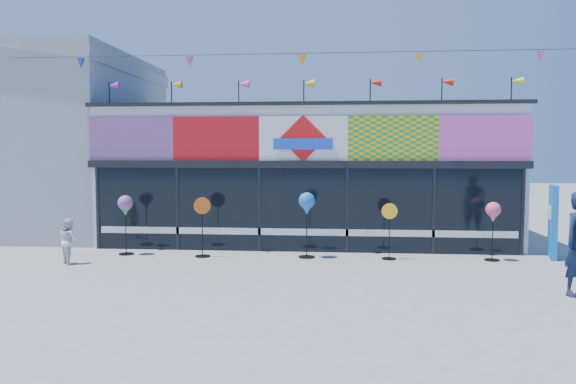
# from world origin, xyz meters

# --- Properties ---
(ground) EXTENTS (80.00, 80.00, 0.00)m
(ground) POSITION_xyz_m (0.00, 0.00, 0.00)
(ground) COLOR gray
(ground) RESTS_ON ground
(kite_shop) EXTENTS (16.00, 5.70, 5.31)m
(kite_shop) POSITION_xyz_m (0.00, 5.94, 2.05)
(kite_shop) COLOR white
(kite_shop) RESTS_ON ground
(neighbour_building) EXTENTS (8.18, 7.20, 6.87)m
(neighbour_building) POSITION_xyz_m (-10.00, 7.00, 3.20)
(neighbour_building) COLOR #96989A
(neighbour_building) RESTS_ON ground
(blue_sign) EXTENTS (0.36, 0.95, 1.88)m
(blue_sign) POSITION_xyz_m (6.47, 3.09, 0.95)
(blue_sign) COLOR blue
(blue_sign) RESTS_ON ground
(spinner_0) EXTENTS (0.40, 0.40, 1.58)m
(spinner_0) POSITION_xyz_m (-4.68, 2.57, 1.27)
(spinner_0) COLOR black
(spinner_0) RESTS_ON ground
(spinner_1) EXTENTS (0.44, 0.40, 1.56)m
(spinner_1) POSITION_xyz_m (-2.56, 2.44, 0.82)
(spinner_1) COLOR black
(spinner_1) RESTS_ON ground
(spinner_2) EXTENTS (0.43, 0.43, 1.70)m
(spinner_2) POSITION_xyz_m (0.15, 2.57, 1.36)
(spinner_2) COLOR black
(spinner_2) RESTS_ON ground
(spinner_3) EXTENTS (0.40, 0.37, 1.43)m
(spinner_3) POSITION_xyz_m (2.26, 2.53, 0.76)
(spinner_3) COLOR black
(spinner_3) RESTS_ON ground
(spinner_4) EXTENTS (0.38, 0.38, 1.48)m
(spinner_4) POSITION_xyz_m (4.83, 2.59, 1.19)
(spinner_4) COLOR black
(spinner_4) RESTS_ON ground
(child) EXTENTS (0.61, 0.59, 1.11)m
(child) POSITION_xyz_m (-5.60, 1.26, 0.56)
(child) COLOR silver
(child) RESTS_ON ground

